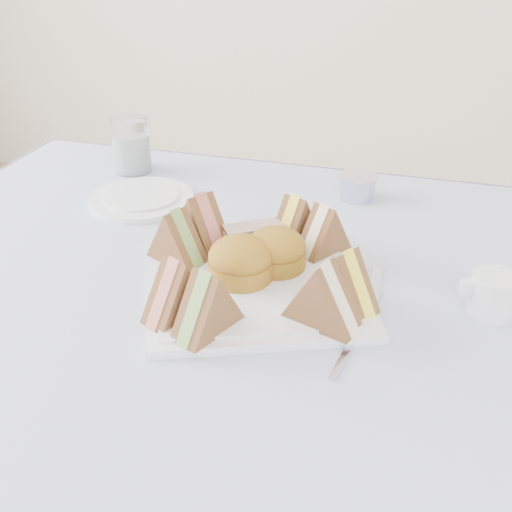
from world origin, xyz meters
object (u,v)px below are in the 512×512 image
(water_glass, at_px, (131,145))
(creamer_jug, at_px, (494,294))
(serving_plate, at_px, (256,284))
(table, at_px, (195,490))

(water_glass, xyz_separation_m, creamer_jug, (0.65, -0.32, -0.02))
(creamer_jug, bearing_deg, water_glass, 138.47)
(water_glass, height_order, creamer_jug, water_glass)
(water_glass, bearing_deg, serving_plate, -44.82)
(table, distance_m, creamer_jug, 0.57)
(serving_plate, bearing_deg, water_glass, 112.98)
(serving_plate, relative_size, water_glass, 2.76)
(table, relative_size, creamer_jug, 14.64)
(water_glass, bearing_deg, table, -56.60)
(serving_plate, height_order, water_glass, water_glass)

